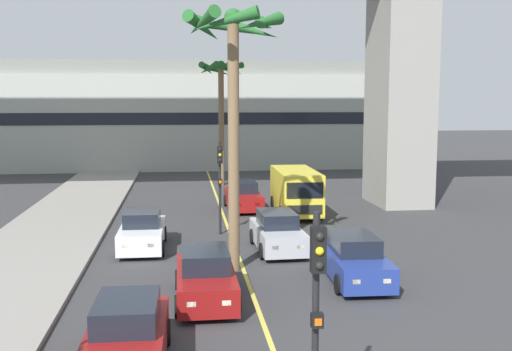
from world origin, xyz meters
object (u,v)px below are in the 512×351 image
object	(u,v)px
car_queue_fourth	(127,337)
palm_tree_near_median	(221,86)
delivery_van	(296,190)
palm_tree_mid_median	(233,62)
car_queue_sixth	(142,231)
car_queue_second	(278,233)
car_queue_third	(243,197)
car_queue_fifth	(206,278)
car_queue_front	(355,260)
traffic_light_median_far	(220,175)
traffic_light_median_near	(317,301)

from	to	relation	value
car_queue_fourth	palm_tree_near_median	bearing A→B (deg)	82.08
delivery_van	palm_tree_mid_median	bearing A→B (deg)	-112.33
car_queue_sixth	delivery_van	xyz separation A→B (m)	(7.54, 6.54, 0.57)
car_queue_second	car_queue_fourth	world-z (taller)	same
car_queue_third	palm_tree_near_median	distance (m)	11.66
car_queue_fifth	delivery_van	xyz separation A→B (m)	(5.25, 13.32, 0.57)
car_queue_front	delivery_van	bearing A→B (deg)	88.73
traffic_light_median_far	palm_tree_near_median	world-z (taller)	palm_tree_near_median
car_queue_second	palm_tree_mid_median	world-z (taller)	palm_tree_mid_median
palm_tree_near_median	car_queue_front	bearing A→B (deg)	-83.11
car_queue_fifth	delivery_van	size ratio (longest dim) A/B	0.78
car_queue_third	car_queue_fourth	bearing A→B (deg)	-103.26
car_queue_front	palm_tree_mid_median	xyz separation A→B (m)	(-3.84, 1.92, 6.58)
car_queue_front	palm_tree_mid_median	size ratio (longest dim) A/B	0.46
car_queue_front	traffic_light_median_near	world-z (taller)	traffic_light_median_near
car_queue_fourth	traffic_light_median_near	size ratio (longest dim) A/B	0.98
car_queue_front	traffic_light_median_far	world-z (taller)	traffic_light_median_far
car_queue_front	palm_tree_mid_median	world-z (taller)	palm_tree_mid_median
car_queue_fourth	car_queue_sixth	world-z (taller)	same
traffic_light_median_near	palm_tree_near_median	distance (m)	33.46
car_queue_third	traffic_light_median_near	bearing A→B (deg)	-92.79
palm_tree_near_median	car_queue_second	bearing A→B (deg)	-87.10
car_queue_fifth	palm_tree_mid_median	bearing A→B (deg)	70.93
delivery_van	car_queue_sixth	bearing A→B (deg)	-139.05
palm_tree_mid_median	traffic_light_median_near	bearing A→B (deg)	-88.14
car_queue_third	delivery_van	xyz separation A→B (m)	(2.59, -1.83, 0.57)
car_queue_front	traffic_light_median_near	bearing A→B (deg)	-109.85
palm_tree_near_median	car_queue_fifth	bearing A→B (deg)	-94.90
car_queue_second	car_queue_sixth	distance (m)	5.47
car_queue_fifth	traffic_light_median_near	bearing A→B (deg)	-79.51
car_queue_front	car_queue_third	world-z (taller)	same
traffic_light_median_far	car_queue_fourth	bearing A→B (deg)	-102.43
car_queue_front	car_queue_third	bearing A→B (deg)	99.62
delivery_van	traffic_light_median_far	xyz separation A→B (m)	(-4.24, -4.27, 1.43)
delivery_van	palm_tree_near_median	xyz separation A→B (m)	(-3.11, 11.66, 5.68)
car_queue_fourth	palm_tree_mid_median	bearing A→B (deg)	68.13
car_queue_sixth	palm_tree_near_median	size ratio (longest dim) A/B	0.47
car_queue_fourth	delivery_van	bearing A→B (deg)	67.87
car_queue_sixth	palm_tree_mid_median	xyz separation A→B (m)	(3.43, -3.46, 6.58)
car_queue_front	palm_tree_mid_median	distance (m)	7.86
car_queue_front	car_queue_fifth	size ratio (longest dim) A/B	1.01
car_queue_fifth	traffic_light_median_near	distance (m)	8.59
palm_tree_near_median	palm_tree_mid_median	size ratio (longest dim) A/B	0.96
car_queue_second	car_queue_front	bearing A→B (deg)	-67.22
car_queue_second	palm_tree_mid_median	size ratio (longest dim) A/B	0.46
car_queue_third	palm_tree_near_median	world-z (taller)	palm_tree_near_median
car_queue_fourth	traffic_light_median_far	bearing A→B (deg)	77.57
car_queue_fourth	car_queue_front	bearing A→B (deg)	39.79
car_queue_fourth	palm_tree_mid_median	distance (m)	10.58
car_queue_front	delivery_van	distance (m)	11.93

